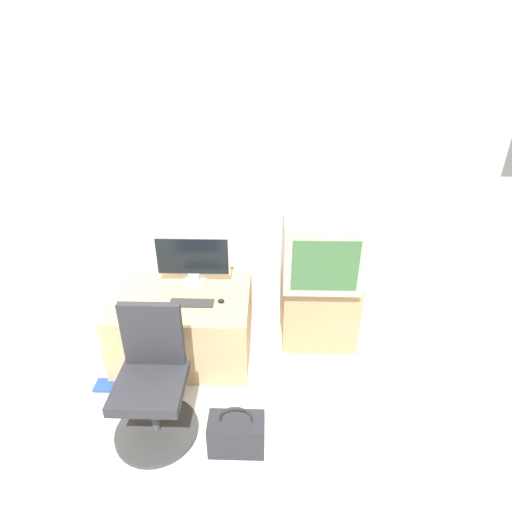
% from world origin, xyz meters
% --- Properties ---
extents(ground_plane, '(12.00, 12.00, 0.00)m').
position_xyz_m(ground_plane, '(0.00, 0.00, 0.00)').
color(ground_plane, beige).
extents(wall_back, '(4.40, 0.05, 2.60)m').
position_xyz_m(wall_back, '(0.00, 1.32, 1.30)').
color(wall_back, silver).
rests_on(wall_back, ground_plane).
extents(desk, '(1.05, 0.84, 0.54)m').
position_xyz_m(desk, '(-0.26, 0.83, 0.27)').
color(desk, tan).
rests_on(desk, ground_plane).
extents(side_stand, '(0.61, 0.45, 0.60)m').
position_xyz_m(side_stand, '(0.84, 1.01, 0.30)').
color(side_stand, '#A37F56').
rests_on(side_stand, ground_plane).
extents(main_monitor, '(0.60, 0.19, 0.41)m').
position_xyz_m(main_monitor, '(-0.19, 1.01, 0.75)').
color(main_monitor, '#B2B2B7').
rests_on(main_monitor, desk).
extents(keyboard, '(0.33, 0.11, 0.01)m').
position_xyz_m(keyboard, '(-0.16, 0.70, 0.55)').
color(keyboard, '#2D2D2D').
rests_on(keyboard, desk).
extents(mouse, '(0.05, 0.04, 0.03)m').
position_xyz_m(mouse, '(0.06, 0.72, 0.56)').
color(mouse, black).
rests_on(mouse, desk).
extents(crt_tv, '(0.59, 0.52, 0.52)m').
position_xyz_m(crt_tv, '(0.82, 0.99, 0.86)').
color(crt_tv, gray).
rests_on(crt_tv, side_stand).
extents(office_chair, '(0.54, 0.54, 0.89)m').
position_xyz_m(office_chair, '(-0.31, 0.05, 0.36)').
color(office_chair, '#333333').
rests_on(office_chair, ground_plane).
extents(cardboard_box_lower, '(0.20, 0.23, 0.25)m').
position_xyz_m(cardboard_box_lower, '(-0.92, 0.68, 0.12)').
color(cardboard_box_lower, beige).
rests_on(cardboard_box_lower, ground_plane).
extents(handbag, '(0.35, 0.18, 0.36)m').
position_xyz_m(handbag, '(0.22, -0.10, 0.13)').
color(handbag, '#232328').
rests_on(handbag, ground_plane).
extents(book, '(0.22, 0.12, 0.02)m').
position_xyz_m(book, '(-0.76, 0.38, 0.01)').
color(book, navy).
rests_on(book, ground_plane).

